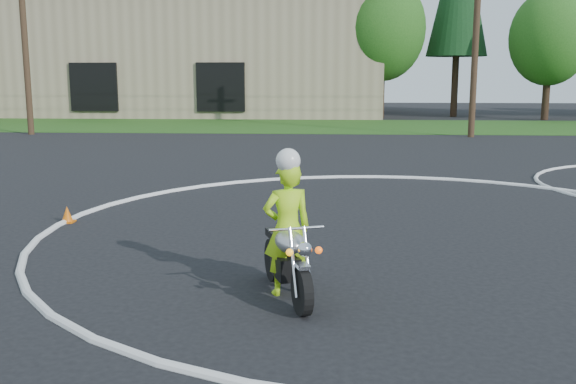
{
  "coord_description": "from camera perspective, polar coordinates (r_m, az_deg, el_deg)",
  "views": [
    {
      "loc": [
        -1.18,
        -7.76,
        2.61
      ],
      "look_at": [
        -1.74,
        0.61,
        1.1
      ],
      "focal_mm": 40.0,
      "sensor_mm": 36.0,
      "label": 1
    }
  ],
  "objects": [
    {
      "name": "course_markings",
      "position": [
        12.84,
        18.89,
        -2.06
      ],
      "size": [
        19.05,
        19.05,
        0.12
      ],
      "color": "silver",
      "rests_on": "ground"
    },
    {
      "name": "utility_poles",
      "position": [
        29.53,
        16.45,
        14.8
      ],
      "size": [
        41.6,
        1.12,
        10.0
      ],
      "color": "#473321",
      "rests_on": "ground"
    },
    {
      "name": "ground",
      "position": [
        8.27,
        11.97,
        -8.42
      ],
      "size": [
        120.0,
        120.0,
        0.0
      ],
      "primitive_type": "plane",
      "color": "black",
      "rests_on": "ground"
    },
    {
      "name": "primary_motorcycle",
      "position": [
        7.66,
        -0.03,
        -6.03
      ],
      "size": [
        0.8,
        1.76,
        0.96
      ],
      "rotation": [
        0.0,
        0.0,
        0.34
      ],
      "color": "black",
      "rests_on": "ground"
    },
    {
      "name": "rider_primary_grp",
      "position": [
        7.69,
        -0.07,
        -2.93
      ],
      "size": [
        0.69,
        0.56,
        1.79
      ],
      "rotation": [
        0.0,
        0.0,
        0.34
      ],
      "color": "#ACEA18",
      "rests_on": "ground"
    },
    {
      "name": "warehouse",
      "position": [
        50.65,
        -15.91,
        11.55
      ],
      "size": [
        41.0,
        17.0,
        8.3
      ],
      "color": "tan",
      "rests_on": "ground"
    },
    {
      "name": "grass_strip",
      "position": [
        34.88,
        5.78,
        5.85
      ],
      "size": [
        120.0,
        10.0,
        0.02
      ],
      "primitive_type": "cube",
      "color": "#1E4714",
      "rests_on": "ground"
    }
  ]
}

